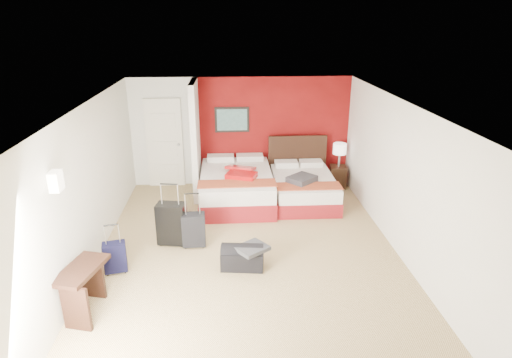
{
  "coord_description": "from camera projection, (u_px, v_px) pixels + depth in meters",
  "views": [
    {
      "loc": [
        -0.31,
        -6.52,
        3.75
      ],
      "look_at": [
        0.18,
        0.8,
        1.0
      ],
      "focal_mm": 30.53,
      "sensor_mm": 36.0,
      "label": 1
    }
  ],
  "objects": [
    {
      "name": "ground",
      "position": [
        249.0,
        250.0,
        7.43
      ],
      "size": [
        6.5,
        6.5,
        0.0
      ],
      "primitive_type": "plane",
      "color": "tan",
      "rests_on": "ground"
    },
    {
      "name": "room_walls",
      "position": [
        170.0,
        157.0,
        8.22
      ],
      "size": [
        5.02,
        6.52,
        2.5
      ],
      "color": "silver",
      "rests_on": "ground"
    },
    {
      "name": "red_accent_panel",
      "position": [
        273.0,
        131.0,
        10.05
      ],
      "size": [
        3.5,
        0.04,
        2.5
      ],
      "primitive_type": "cube",
      "color": "maroon",
      "rests_on": "ground"
    },
    {
      "name": "partition_wall",
      "position": [
        196.0,
        140.0,
        9.36
      ],
      "size": [
        0.12,
        1.2,
        2.5
      ],
      "primitive_type": "cube",
      "color": "silver",
      "rests_on": "ground"
    },
    {
      "name": "entry_door",
      "position": [
        165.0,
        143.0,
        9.94
      ],
      "size": [
        0.82,
        0.06,
        2.05
      ],
      "primitive_type": "cube",
      "color": "silver",
      "rests_on": "ground"
    },
    {
      "name": "bed_left",
      "position": [
        236.0,
        187.0,
        9.29
      ],
      "size": [
        1.52,
        2.17,
        0.65
      ],
      "primitive_type": "cube",
      "rotation": [
        0.0,
        0.0,
        0.0
      ],
      "color": "silver",
      "rests_on": "ground"
    },
    {
      "name": "bed_right",
      "position": [
        304.0,
        189.0,
        9.32
      ],
      "size": [
        1.3,
        1.84,
        0.55
      ],
      "primitive_type": "cube",
      "rotation": [
        0.0,
        0.0,
        -0.01
      ],
      "color": "white",
      "rests_on": "ground"
    },
    {
      "name": "red_suitcase_open",
      "position": [
        241.0,
        172.0,
        9.07
      ],
      "size": [
        0.83,
        0.97,
        0.1
      ],
      "primitive_type": "cube",
      "rotation": [
        0.0,
        0.0,
        -0.35
      ],
      "color": "#AE0E10",
      "rests_on": "bed_left"
    },
    {
      "name": "jacket_bundle",
      "position": [
        302.0,
        179.0,
        8.91
      ],
      "size": [
        0.69,
        0.68,
        0.13
      ],
      "primitive_type": "cube",
      "rotation": [
        0.0,
        0.0,
        0.74
      ],
      "color": "#3B3A3F",
      "rests_on": "bed_right"
    },
    {
      "name": "nightstand",
      "position": [
        338.0,
        177.0,
        10.1
      ],
      "size": [
        0.41,
        0.41,
        0.51
      ],
      "primitive_type": "cube",
      "rotation": [
        0.0,
        0.0,
        -0.12
      ],
      "color": "black",
      "rests_on": "ground"
    },
    {
      "name": "table_lamp",
      "position": [
        339.0,
        155.0,
        9.91
      ],
      "size": [
        0.4,
        0.4,
        0.54
      ],
      "primitive_type": "cylinder",
      "rotation": [
        0.0,
        0.0,
        0.42
      ],
      "color": "white",
      "rests_on": "nightstand"
    },
    {
      "name": "suitcase_black",
      "position": [
        172.0,
        225.0,
        7.53
      ],
      "size": [
        0.53,
        0.38,
        0.72
      ],
      "primitive_type": "cube",
      "rotation": [
        0.0,
        0.0,
        -0.16
      ],
      "color": "black",
      "rests_on": "ground"
    },
    {
      "name": "suitcase_charcoal",
      "position": [
        194.0,
        231.0,
        7.47
      ],
      "size": [
        0.4,
        0.26,
        0.58
      ],
      "primitive_type": "cube",
      "rotation": [
        0.0,
        0.0,
        0.03
      ],
      "color": "black",
      "rests_on": "ground"
    },
    {
      "name": "suitcase_navy",
      "position": [
        115.0,
        259.0,
        6.73
      ],
      "size": [
        0.38,
        0.27,
        0.47
      ],
      "primitive_type": "cube",
      "rotation": [
        0.0,
        0.0,
        0.21
      ],
      "color": "black",
      "rests_on": "ground"
    },
    {
      "name": "duffel_bag",
      "position": [
        242.0,
        258.0,
        6.87
      ],
      "size": [
        0.7,
        0.43,
        0.34
      ],
      "primitive_type": "cube",
      "rotation": [
        0.0,
        0.0,
        -0.12
      ],
      "color": "black",
      "rests_on": "ground"
    },
    {
      "name": "jacket_draped",
      "position": [
        252.0,
        248.0,
        6.77
      ],
      "size": [
        0.6,
        0.59,
        0.06
      ],
      "primitive_type": "cube",
      "rotation": [
        0.0,
        0.0,
        0.64
      ],
      "color": "#393A3E",
      "rests_on": "duffel_bag"
    },
    {
      "name": "desk",
      "position": [
        84.0,
        290.0,
        5.77
      ],
      "size": [
        0.61,
        0.9,
        0.69
      ],
      "primitive_type": "cube",
      "rotation": [
        0.0,
        0.0,
        -0.26
      ],
      "color": "black",
      "rests_on": "ground"
    }
  ]
}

